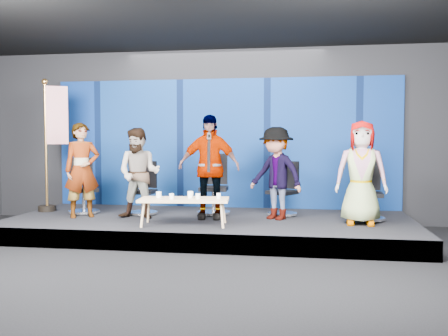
{
  "coord_description": "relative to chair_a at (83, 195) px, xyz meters",
  "views": [
    {
      "loc": [
        1.65,
        -6.05,
        1.67
      ],
      "look_at": [
        0.27,
        2.4,
        1.19
      ],
      "focal_mm": 40.0,
      "sensor_mm": 36.0,
      "label": 1
    }
  ],
  "objects": [
    {
      "name": "flag_stand",
      "position": [
        -0.69,
        0.19,
        1.0
      ],
      "size": [
        0.55,
        0.38,
        2.53
      ],
      "rotation": [
        0.0,
        0.0,
        0.51
      ],
      "color": "black",
      "rests_on": "riser"
    },
    {
      "name": "panelist_c",
      "position": [
        2.44,
        -0.26,
        0.56
      ],
      "size": [
        1.08,
        0.51,
        1.8
      ],
      "primitive_type": "imported",
      "rotation": [
        0.0,
        0.0,
        0.07
      ],
      "color": "black",
      "rests_on": "riser"
    },
    {
      "name": "riser",
      "position": [
        2.44,
        -0.17,
        -0.49
      ],
      "size": [
        7.0,
        3.0,
        0.3
      ],
      "primitive_type": "cube",
      "color": "black",
      "rests_on": "ground"
    },
    {
      "name": "panelist_a",
      "position": [
        0.2,
        -0.46,
        0.5
      ],
      "size": [
        0.73,
        0.68,
        1.67
      ],
      "primitive_type": "imported",
      "rotation": [
        0.0,
        0.0,
        0.62
      ],
      "color": "black",
      "rests_on": "riser"
    },
    {
      "name": "panelist_d",
      "position": [
        3.6,
        -0.15,
        0.46
      ],
      "size": [
        1.18,
        1.04,
        1.59
      ],
      "primitive_type": "imported",
      "rotation": [
        0.0,
        0.0,
        -0.55
      ],
      "color": "black",
      "rests_on": "riser"
    },
    {
      "name": "mug_c",
      "position": [
        2.27,
        -0.94,
        0.15
      ],
      "size": [
        0.09,
        0.09,
        0.11
      ],
      "primitive_type": "cylinder",
      "color": "white",
      "rests_on": "coffee_table"
    },
    {
      "name": "chair_c",
      "position": [
        2.44,
        0.25,
        0.03
      ],
      "size": [
        0.67,
        0.67,
        1.11
      ],
      "rotation": [
        0.0,
        0.0,
        0.07
      ],
      "color": "silver",
      "rests_on": "riser"
    },
    {
      "name": "chair_b",
      "position": [
        1.16,
        0.05,
        -0.02
      ],
      "size": [
        0.55,
        0.55,
        0.97
      ],
      "rotation": [
        0.0,
        0.0,
        0.01
      ],
      "color": "silver",
      "rests_on": "riser"
    },
    {
      "name": "mug_d",
      "position": [
        2.42,
        -1.06,
        0.14
      ],
      "size": [
        0.07,
        0.07,
        0.09
      ],
      "primitive_type": "cylinder",
      "color": "white",
      "rests_on": "coffee_table"
    },
    {
      "name": "room_walls",
      "position": [
        2.44,
        -2.67,
        1.79
      ],
      "size": [
        10.02,
        8.02,
        3.51
      ],
      "color": "black",
      "rests_on": "ground"
    },
    {
      "name": "mug_e",
      "position": [
        2.73,
        -0.92,
        0.14
      ],
      "size": [
        0.07,
        0.07,
        0.08
      ],
      "primitive_type": "cylinder",
      "color": "white",
      "rests_on": "coffee_table"
    },
    {
      "name": "panelist_e",
      "position": [
        4.98,
        -0.46,
        0.5
      ],
      "size": [
        0.85,
        0.58,
        1.68
      ],
      "primitive_type": "imported",
      "rotation": [
        0.0,
        0.0,
        -0.06
      ],
      "color": "black",
      "rests_on": "riser"
    },
    {
      "name": "backdrop",
      "position": [
        2.44,
        1.28,
        0.96
      ],
      "size": [
        7.0,
        0.08,
        2.6
      ],
      "primitive_type": "cube",
      "color": "navy",
      "rests_on": "riser"
    },
    {
      "name": "ground",
      "position": [
        2.44,
        -2.67,
        -0.64
      ],
      "size": [
        10.0,
        10.0,
        0.0
      ],
      "primitive_type": "plane",
      "color": "black",
      "rests_on": "ground"
    },
    {
      "name": "chair_e",
      "position": [
        5.16,
        0.01,
        0.0
      ],
      "size": [
        0.62,
        0.62,
        1.04
      ],
      "rotation": [
        0.0,
        0.0,
        -0.06
      ],
      "color": "silver",
      "rests_on": "riser"
    },
    {
      "name": "mug_a",
      "position": [
        1.76,
        -1.01,
        0.15
      ],
      "size": [
        0.08,
        0.08,
        0.1
      ],
      "primitive_type": "cylinder",
      "color": "white",
      "rests_on": "coffee_table"
    },
    {
      "name": "panelist_b",
      "position": [
        1.24,
        -0.44,
        0.45
      ],
      "size": [
        0.77,
        0.6,
        1.58
      ],
      "primitive_type": "imported",
      "rotation": [
        0.0,
        0.0,
        0.01
      ],
      "color": "black",
      "rests_on": "riser"
    },
    {
      "name": "mug_b",
      "position": [
        2.01,
        -1.14,
        0.14
      ],
      "size": [
        0.07,
        0.07,
        0.09
      ],
      "primitive_type": "cylinder",
      "color": "white",
      "rests_on": "coffee_table"
    },
    {
      "name": "chair_d",
      "position": [
        3.71,
        0.33,
        -0.02
      ],
      "size": [
        0.76,
        0.76,
        0.98
      ],
      "rotation": [
        0.0,
        0.0,
        -0.55
      ],
      "color": "silver",
      "rests_on": "riser"
    },
    {
      "name": "chair_a",
      "position": [
        0.0,
        0.0,
        0.0
      ],
      "size": [
        0.81,
        0.81,
        1.03
      ],
      "rotation": [
        0.0,
        0.0,
        0.62
      ],
      "color": "silver",
      "rests_on": "riser"
    },
    {
      "name": "coffee_table",
      "position": [
        2.18,
        -1.01,
        0.06
      ],
      "size": [
        1.48,
        0.75,
        0.44
      ],
      "rotation": [
        0.0,
        0.0,
        0.11
      ],
      "color": "tan",
      "rests_on": "riser"
    }
  ]
}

